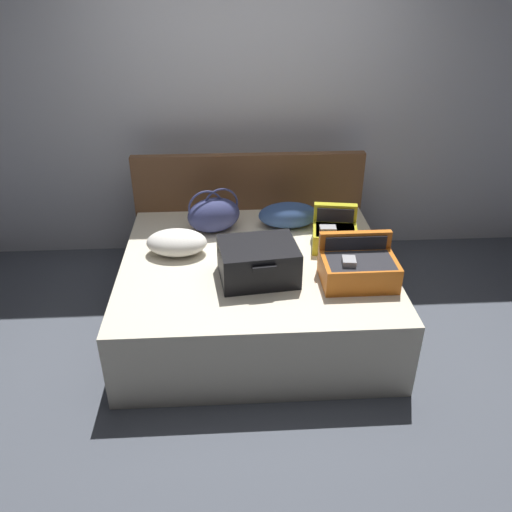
# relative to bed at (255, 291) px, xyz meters

# --- Properties ---
(ground_plane) EXTENTS (12.00, 12.00, 0.00)m
(ground_plane) POSITION_rel_bed_xyz_m (0.00, -0.40, -0.27)
(ground_plane) COLOR #4C515B
(back_wall) EXTENTS (8.00, 0.10, 2.60)m
(back_wall) POSITION_rel_bed_xyz_m (0.00, 1.25, 1.03)
(back_wall) COLOR silver
(back_wall) RESTS_ON ground
(bed) EXTENTS (1.85, 1.66, 0.53)m
(bed) POSITION_rel_bed_xyz_m (0.00, 0.00, 0.00)
(bed) COLOR beige
(bed) RESTS_ON ground
(headboard) EXTENTS (1.89, 0.08, 1.00)m
(headboard) POSITION_rel_bed_xyz_m (0.00, 0.87, 0.23)
(headboard) COLOR brown
(headboard) RESTS_ON ground
(hard_case_large) EXTENTS (0.54, 0.45, 0.24)m
(hard_case_large) POSITION_rel_bed_xyz_m (0.01, -0.24, 0.39)
(hard_case_large) COLOR black
(hard_case_large) RESTS_ON bed
(hard_case_medium) EXTENTS (0.48, 0.34, 0.29)m
(hard_case_medium) POSITION_rel_bed_xyz_m (0.65, -0.32, 0.37)
(hard_case_medium) COLOR #D16619
(hard_case_medium) RESTS_ON bed
(hard_case_small) EXTENTS (0.36, 0.38, 0.27)m
(hard_case_small) POSITION_rel_bed_xyz_m (0.59, 0.17, 0.36)
(hard_case_small) COLOR gold
(hard_case_small) RESTS_ON bed
(duffel_bag) EXTENTS (0.47, 0.38, 0.34)m
(duffel_bag) POSITION_rel_bed_xyz_m (-0.29, 0.47, 0.40)
(duffel_bag) COLOR navy
(duffel_bag) RESTS_ON bed
(pillow_near_headboard) EXTENTS (0.45, 0.32, 0.17)m
(pillow_near_headboard) POSITION_rel_bed_xyz_m (-0.55, 0.12, 0.35)
(pillow_near_headboard) COLOR white
(pillow_near_headboard) RESTS_ON bed
(pillow_center_head) EXTENTS (0.47, 0.26, 0.19)m
(pillow_center_head) POSITION_rel_bed_xyz_m (0.29, 0.50, 0.36)
(pillow_center_head) COLOR navy
(pillow_center_head) RESTS_ON bed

